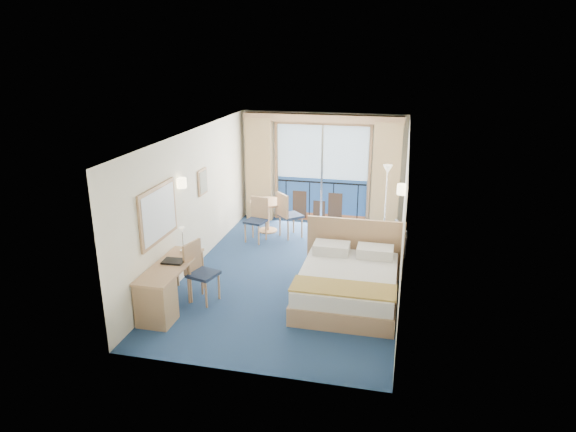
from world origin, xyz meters
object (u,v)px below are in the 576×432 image
object	(u,v)px
desk	(159,295)
round_table	(267,209)
armchair	(383,240)
floor_lamp	(387,183)
table_chair_b	(257,217)
bed	(348,283)
nightstand	(388,256)
desk_chair	(199,268)
table_chair_a	(287,213)

from	to	relation	value
desk	round_table	size ratio (longest dim) A/B	1.98
armchair	floor_lamp	world-z (taller)	floor_lamp
round_table	table_chair_b	distance (m)	0.62
bed	table_chair_b	size ratio (longest dim) A/B	2.20
nightstand	desk	bearing A→B (deg)	-141.12
nightstand	floor_lamp	world-z (taller)	floor_lamp
bed	desk	xyz separation A→B (m)	(-2.86, -1.34, 0.10)
desk	round_table	world-z (taller)	desk
nightstand	armchair	world-z (taller)	armchair
armchair	desk_chair	bearing A→B (deg)	25.25
desk	armchair	bearing A→B (deg)	45.97
desk	table_chair_a	xyz separation A→B (m)	(1.15, 4.08, 0.17)
armchair	table_chair_a	xyz separation A→B (m)	(-2.19, 0.63, 0.24)
floor_lamp	round_table	xyz separation A→B (m)	(-2.71, -0.30, -0.71)
floor_lamp	desk	bearing A→B (deg)	-125.23
armchair	floor_lamp	xyz separation A→B (m)	(-0.04, 1.23, 0.92)
nightstand	round_table	distance (m)	3.30
desk	table_chair_a	distance (m)	4.24
armchair	table_chair_b	bearing A→B (deg)	-23.16
armchair	desk_chair	distance (m)	4.02
desk_chair	table_chair_b	world-z (taller)	desk_chair
desk_chair	round_table	xyz separation A→B (m)	(0.23, 3.62, -0.03)
desk	nightstand	bearing A→B (deg)	38.88
floor_lamp	table_chair_b	xyz separation A→B (m)	(-2.78, -0.92, -0.71)
armchair	floor_lamp	distance (m)	1.53
round_table	desk	bearing A→B (deg)	-97.73
bed	table_chair_b	world-z (taller)	bed
bed	nightstand	world-z (taller)	bed
nightstand	floor_lamp	distance (m)	2.13
bed	desk_chair	xyz separation A→B (m)	(-2.50, -0.58, 0.27)
desk	table_chair_b	bearing A→B (deg)	82.01
nightstand	armchair	size ratio (longest dim) A/B	0.71
desk	desk_chair	xyz separation A→B (m)	(0.36, 0.76, 0.17)
armchair	floor_lamp	size ratio (longest dim) A/B	0.46
floor_lamp	desk	distance (m)	5.79
desk	desk_chair	bearing A→B (deg)	64.54
floor_lamp	round_table	size ratio (longest dim) A/B	2.05
bed	desk	bearing A→B (deg)	-154.84
bed	nightstand	xyz separation A→B (m)	(0.62, 1.46, -0.04)
bed	desk_chair	world-z (taller)	bed
table_chair_b	table_chair_a	bearing A→B (deg)	39.75
desk_chair	table_chair_a	distance (m)	3.41
desk	desk_chair	distance (m)	0.86
nightstand	table_chair_a	xyz separation A→B (m)	(-2.33, 1.28, 0.32)
floor_lamp	nightstand	bearing A→B (deg)	-84.72
armchair	desk	distance (m)	4.81
nightstand	floor_lamp	xyz separation A→B (m)	(-0.17, 1.88, 0.99)
round_table	table_chair_a	xyz separation A→B (m)	(0.55, -0.30, 0.04)
table_chair_a	desk_chair	bearing A→B (deg)	123.13
floor_lamp	desk	xyz separation A→B (m)	(-3.31, -4.68, -0.85)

